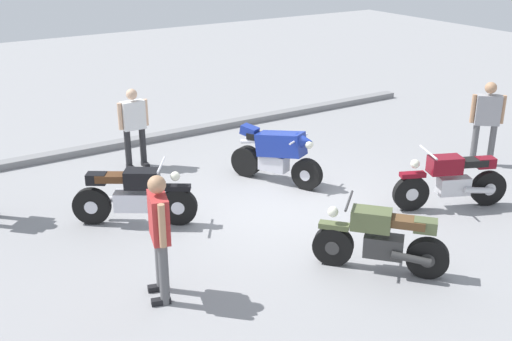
{
  "coord_description": "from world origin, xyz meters",
  "views": [
    {
      "loc": [
        -5.89,
        -8.41,
        4.72
      ],
      "look_at": [
        -0.49,
        0.11,
        0.75
      ],
      "focal_mm": 44.12,
      "sensor_mm": 36.0,
      "label": 1
    }
  ],
  "objects_px": {
    "person_in_gray_shirt": "(487,118)",
    "motorcycle_blue_sportbike": "(277,153)",
    "motorcycle_maroon_cruiser": "(452,180)",
    "person_in_red_shirt": "(159,229)",
    "person_in_white_shirt": "(134,123)",
    "motorcycle_olive_vintage": "(381,240)",
    "motorcycle_black_cruiser": "(133,195)"
  },
  "relations": [
    {
      "from": "person_in_gray_shirt",
      "to": "motorcycle_blue_sportbike",
      "type": "bearing_deg",
      "value": 109.84
    },
    {
      "from": "person_in_white_shirt",
      "to": "motorcycle_olive_vintage",
      "type": "bearing_deg",
      "value": 13.5
    },
    {
      "from": "motorcycle_blue_sportbike",
      "to": "person_in_gray_shirt",
      "type": "bearing_deg",
      "value": 44.03
    },
    {
      "from": "motorcycle_olive_vintage",
      "to": "motorcycle_blue_sportbike",
      "type": "relative_size",
      "value": 0.85
    },
    {
      "from": "motorcycle_maroon_cruiser",
      "to": "person_in_gray_shirt",
      "type": "xyz_separation_m",
      "value": [
        2.23,
        1.13,
        0.5
      ]
    },
    {
      "from": "motorcycle_black_cruiser",
      "to": "person_in_white_shirt",
      "type": "xyz_separation_m",
      "value": [
        1.05,
        2.49,
        0.42
      ]
    },
    {
      "from": "motorcycle_maroon_cruiser",
      "to": "person_in_white_shirt",
      "type": "xyz_separation_m",
      "value": [
        -3.93,
        4.87,
        0.42
      ]
    },
    {
      "from": "person_in_gray_shirt",
      "to": "person_in_red_shirt",
      "type": "bearing_deg",
      "value": 137.34
    },
    {
      "from": "motorcycle_black_cruiser",
      "to": "person_in_gray_shirt",
      "type": "bearing_deg",
      "value": 23.56
    },
    {
      "from": "motorcycle_olive_vintage",
      "to": "motorcycle_blue_sportbike",
      "type": "height_order",
      "value": "motorcycle_blue_sportbike"
    },
    {
      "from": "motorcycle_blue_sportbike",
      "to": "person_in_gray_shirt",
      "type": "relative_size",
      "value": 1.04
    },
    {
      "from": "motorcycle_maroon_cruiser",
      "to": "motorcycle_blue_sportbike",
      "type": "distance_m",
      "value": 3.27
    },
    {
      "from": "motorcycle_black_cruiser",
      "to": "person_in_red_shirt",
      "type": "height_order",
      "value": "person_in_red_shirt"
    },
    {
      "from": "motorcycle_maroon_cruiser",
      "to": "person_in_red_shirt",
      "type": "relative_size",
      "value": 1.11
    },
    {
      "from": "motorcycle_olive_vintage",
      "to": "person_in_red_shirt",
      "type": "bearing_deg",
      "value": 28.47
    },
    {
      "from": "motorcycle_olive_vintage",
      "to": "person_in_gray_shirt",
      "type": "xyz_separation_m",
      "value": [
        4.79,
        2.09,
        0.53
      ]
    },
    {
      "from": "motorcycle_maroon_cruiser",
      "to": "person_in_red_shirt",
      "type": "height_order",
      "value": "person_in_red_shirt"
    },
    {
      "from": "person_in_gray_shirt",
      "to": "person_in_red_shirt",
      "type": "height_order",
      "value": "same"
    },
    {
      "from": "motorcycle_maroon_cruiser",
      "to": "person_in_gray_shirt",
      "type": "distance_m",
      "value": 2.54
    },
    {
      "from": "motorcycle_maroon_cruiser",
      "to": "person_in_gray_shirt",
      "type": "height_order",
      "value": "person_in_gray_shirt"
    },
    {
      "from": "motorcycle_blue_sportbike",
      "to": "motorcycle_olive_vintage",
      "type": "bearing_deg",
      "value": -35.97
    },
    {
      "from": "motorcycle_blue_sportbike",
      "to": "motorcycle_maroon_cruiser",
      "type": "bearing_deg",
      "value": 10.29
    },
    {
      "from": "motorcycle_black_cruiser",
      "to": "person_in_gray_shirt",
      "type": "relative_size",
      "value": 1.03
    },
    {
      "from": "person_in_red_shirt",
      "to": "motorcycle_maroon_cruiser",
      "type": "bearing_deg",
      "value": -165.12
    },
    {
      "from": "motorcycle_blue_sportbike",
      "to": "person_in_gray_shirt",
      "type": "height_order",
      "value": "person_in_gray_shirt"
    },
    {
      "from": "person_in_gray_shirt",
      "to": "person_in_red_shirt",
      "type": "relative_size",
      "value": 1.0
    },
    {
      "from": "motorcycle_black_cruiser",
      "to": "person_in_red_shirt",
      "type": "relative_size",
      "value": 1.02
    },
    {
      "from": "person_in_white_shirt",
      "to": "person_in_gray_shirt",
      "type": "xyz_separation_m",
      "value": [
        6.16,
        -3.74,
        0.08
      ]
    },
    {
      "from": "person_in_white_shirt",
      "to": "person_in_red_shirt",
      "type": "height_order",
      "value": "person_in_red_shirt"
    },
    {
      "from": "person_in_white_shirt",
      "to": "motorcycle_blue_sportbike",
      "type": "bearing_deg",
      "value": 41.9
    },
    {
      "from": "person_in_white_shirt",
      "to": "motorcycle_maroon_cruiser",
      "type": "bearing_deg",
      "value": 39.22
    },
    {
      "from": "motorcycle_blue_sportbike",
      "to": "person_in_red_shirt",
      "type": "bearing_deg",
      "value": -80.68
    }
  ]
}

